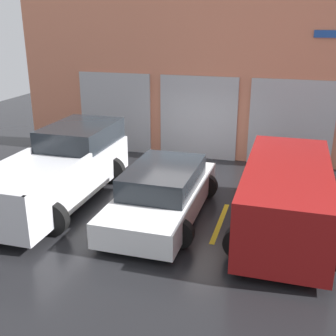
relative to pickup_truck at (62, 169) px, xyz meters
The scene contains 8 objects.
ground_plane 3.49m from the pickup_truck, 29.11° to the left, with size 28.00×28.00×0.00m, color black.
shophouse_building 6.06m from the pickup_truck, 59.13° to the left, with size 13.75×0.68×5.66m.
pickup_truck is the anchor object (origin of this frame).
sedan_white 2.98m from the pickup_truck, ahead, with size 2.29×4.57×1.28m.
sedan_side 5.92m from the pickup_truck, ahead, with size 2.35×4.80×1.63m.
parking_stripe_far_left 1.73m from the pickup_truck, 169.60° to the right, with size 0.12×2.20×0.01m, color gold.
parking_stripe_left 1.73m from the pickup_truck, 10.40° to the right, with size 0.12×2.20×0.01m, color gold.
parking_stripe_centre 4.52m from the pickup_truck, ahead, with size 0.12×2.20×0.01m, color gold.
Camera 1 is at (2.88, -11.15, 4.71)m, focal length 45.00 mm.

